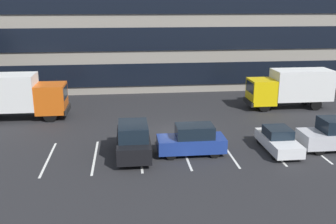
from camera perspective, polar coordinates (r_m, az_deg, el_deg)
name	(u,v)px	position (r m, az deg, el deg)	size (l,w,h in m)	color
ground_plane	(176,132)	(28.24, 1.22, -2.99)	(120.00, 120.00, 0.00)	#262628
office_building	(156,3)	(44.55, -1.86, 15.78)	(41.72, 10.93, 18.00)	gray
lot_markings	(185,153)	(24.44, 2.50, -6.10)	(16.94, 5.40, 0.01)	silver
box_truck_yellow	(291,87)	(35.90, 17.78, 3.59)	(7.42, 2.46, 3.44)	yellow
box_truck_orange	(14,94)	(33.17, -21.84, 2.45)	(7.91, 2.62, 3.67)	#D85914
suv_navy	(192,140)	(24.01, 3.59, -4.20)	(4.20, 1.78, 1.90)	navy
suv_black	(133,140)	(23.74, -5.17, -4.17)	(2.00, 4.72, 2.13)	black
sedan_white	(278,140)	(25.57, 16.02, -4.04)	(1.74, 4.15, 1.49)	white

